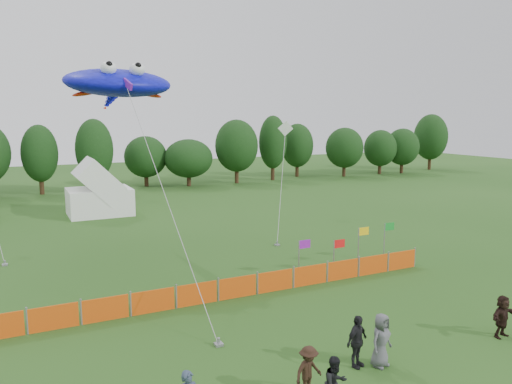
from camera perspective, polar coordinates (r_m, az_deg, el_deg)
name	(u,v)px	position (r m, az deg, el deg)	size (l,w,h in m)	color
ground	(335,369)	(17.99, 9.02, -19.32)	(160.00, 160.00, 0.00)	#234C16
treeline	(117,154)	(58.98, -15.62, 4.25)	(104.57, 8.78, 8.36)	#382314
tent_right	(99,193)	(44.77, -17.48, -0.12)	(5.27, 4.22, 3.72)	white
barrier_fence	(237,287)	(23.71, -2.14, -10.83)	(21.90, 0.06, 1.00)	#D4490B
flag_row	(349,244)	(28.34, 10.55, -5.82)	(6.73, 0.68, 2.23)	gray
spectator_b	(335,384)	(15.44, 9.05, -20.87)	(0.80, 0.63, 1.65)	black
spectator_c	(308,372)	(16.03, 6.02, -19.73)	(1.03, 0.59, 1.60)	black
spectator_d	(357,341)	(17.84, 11.46, -16.39)	(1.06, 0.44, 1.81)	black
spectator_e	(381,340)	(18.06, 14.09, -16.10)	(0.91, 0.59, 1.85)	#535358
spectator_f	(502,316)	(21.82, 26.34, -12.62)	(1.53, 0.49, 1.65)	black
stingray_kite	(118,84)	(30.16, -15.52, 11.83)	(6.79, 21.16, 11.36)	#1012E8
small_kite_white	(284,152)	(40.79, 3.20, 4.55)	(7.15, 10.42, 8.04)	white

